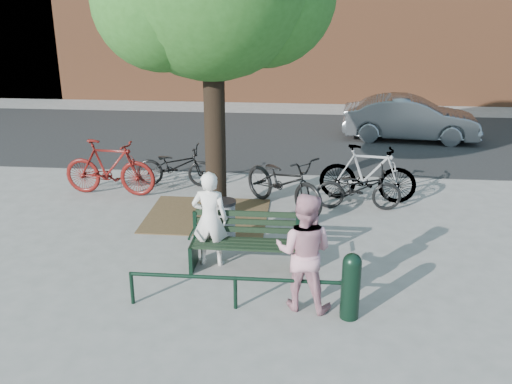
# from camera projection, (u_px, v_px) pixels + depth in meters

# --- Properties ---
(ground) EXTENTS (90.00, 90.00, 0.00)m
(ground) POSITION_uv_depth(u_px,v_px,m) (245.00, 269.00, 9.27)
(ground) COLOR gray
(ground) RESTS_ON ground
(dirt_pit) EXTENTS (2.40, 2.00, 0.02)m
(dirt_pit) POSITION_uv_depth(u_px,v_px,m) (207.00, 215.00, 11.41)
(dirt_pit) COLOR brown
(dirt_pit) RESTS_ON ground
(road) EXTENTS (40.00, 7.00, 0.01)m
(road) POSITION_uv_depth(u_px,v_px,m) (275.00, 138.00, 17.23)
(road) COLOR black
(road) RESTS_ON ground
(park_bench) EXTENTS (1.74, 0.54, 0.97)m
(park_bench) POSITION_uv_depth(u_px,v_px,m) (245.00, 240.00, 9.18)
(park_bench) COLOR black
(park_bench) RESTS_ON ground
(guard_railing) EXTENTS (3.06, 0.06, 0.51)m
(guard_railing) POSITION_uv_depth(u_px,v_px,m) (235.00, 283.00, 8.01)
(guard_railing) COLOR black
(guard_railing) RESTS_ON ground
(person_left) EXTENTS (0.59, 0.40, 1.60)m
(person_left) POSITION_uv_depth(u_px,v_px,m) (210.00, 219.00, 9.19)
(person_left) COLOR silver
(person_left) RESTS_ON ground
(person_right) EXTENTS (0.95, 0.81, 1.72)m
(person_right) POSITION_uv_depth(u_px,v_px,m) (304.00, 252.00, 7.92)
(person_right) COLOR #C08492
(person_right) RESTS_ON ground
(bollard) EXTENTS (0.26, 0.26, 0.98)m
(bollard) POSITION_uv_depth(u_px,v_px,m) (351.00, 284.00, 7.75)
(bollard) COLOR black
(bollard) RESTS_ON ground
(litter_bin) EXTENTS (0.40, 0.40, 0.82)m
(litter_bin) POSITION_uv_depth(u_px,v_px,m) (225.00, 222.00, 10.05)
(litter_bin) COLOR gray
(litter_bin) RESTS_ON ground
(bicycle_a) EXTENTS (1.82, 0.64, 0.95)m
(bicycle_a) POSITION_uv_depth(u_px,v_px,m) (175.00, 166.00, 12.99)
(bicycle_a) COLOR black
(bicycle_a) RESTS_ON ground
(bicycle_b) EXTENTS (2.09, 0.73, 1.24)m
(bicycle_b) POSITION_uv_depth(u_px,v_px,m) (109.00, 168.00, 12.40)
(bicycle_b) COLOR #510E0B
(bicycle_b) RESTS_ON ground
(bicycle_c) EXTENTS (2.11, 2.09, 1.16)m
(bicycle_c) POSITION_uv_depth(u_px,v_px,m) (284.00, 182.00, 11.62)
(bicycle_c) COLOR black
(bicycle_c) RESTS_ON ground
(bicycle_d) EXTENTS (2.09, 0.84, 1.22)m
(bicycle_d) POSITION_uv_depth(u_px,v_px,m) (368.00, 174.00, 12.02)
(bicycle_d) COLOR gray
(bicycle_d) RESTS_ON ground
(bicycle_e) EXTENTS (1.74, 0.61, 0.91)m
(bicycle_e) POSITION_uv_depth(u_px,v_px,m) (358.00, 188.00, 11.63)
(bicycle_e) COLOR black
(bicycle_e) RESTS_ON ground
(parked_car) EXTENTS (4.04, 1.74, 1.30)m
(parked_car) POSITION_uv_depth(u_px,v_px,m) (410.00, 119.00, 16.85)
(parked_car) COLOR slate
(parked_car) RESTS_ON ground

